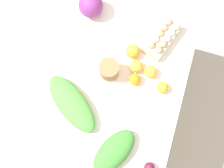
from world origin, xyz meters
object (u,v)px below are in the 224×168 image
at_px(egg_carton, 163,37).
at_px(orange_0, 135,79).
at_px(cabbage_purple, 91,6).
at_px(greens_bunch_kale, 72,104).
at_px(orange_3, 162,87).
at_px(orange_4, 133,51).
at_px(paper_bag, 109,70).
at_px(beet_root, 149,168).
at_px(orange_1, 150,72).
at_px(orange_2, 136,66).
at_px(greens_bunch_chard, 114,151).

distance_m(egg_carton, orange_0, 0.30).
bearing_deg(cabbage_purple, greens_bunch_kale, -173.60).
height_order(orange_3, orange_4, orange_4).
bearing_deg(paper_bag, orange_3, -91.86).
relative_size(orange_0, orange_4, 0.83).
bearing_deg(orange_0, cabbage_purple, 46.29).
distance_m(beet_root, orange_0, 0.50).
bearing_deg(orange_3, paper_bag, 88.14).
xyz_separation_m(orange_0, orange_1, (0.07, -0.07, 0.00)).
distance_m(egg_carton, orange_3, 0.30).
bearing_deg(orange_0, orange_2, 8.45).
bearing_deg(orange_4, orange_3, -126.18).
xyz_separation_m(paper_bag, orange_4, (0.15, -0.10, -0.02)).
bearing_deg(orange_4, orange_2, -152.20).
bearing_deg(orange_0, greens_bunch_kale, 127.96).
bearing_deg(orange_2, egg_carton, -25.98).
distance_m(greens_bunch_kale, orange_0, 0.38).
height_order(orange_0, orange_2, orange_2).
height_order(cabbage_purple, beet_root, cabbage_purple).
xyz_separation_m(paper_bag, orange_2, (0.07, -0.14, -0.02)).
distance_m(cabbage_purple, orange_3, 0.64).
bearing_deg(orange_0, egg_carton, -17.52).
bearing_deg(greens_bunch_chard, egg_carton, -7.47).
bearing_deg(orange_2, beet_root, -157.55).
bearing_deg(greens_bunch_chard, orange_1, -8.91).
xyz_separation_m(beet_root, orange_3, (0.45, 0.04, 0.00)).
height_order(egg_carton, orange_4, egg_carton).
distance_m(paper_bag, orange_1, 0.24).
distance_m(greens_bunch_kale, orange_1, 0.49).
distance_m(beet_root, orange_2, 0.57).
bearing_deg(orange_3, orange_4, 53.82).
bearing_deg(orange_4, cabbage_purple, 58.44).
distance_m(orange_1, orange_3, 0.11).
xyz_separation_m(egg_carton, orange_2, (-0.21, 0.10, -0.01)).
bearing_deg(cabbage_purple, greens_bunch_chard, -154.66).
xyz_separation_m(orange_0, orange_2, (0.08, 0.01, 0.00)).
xyz_separation_m(beet_root, orange_1, (0.52, 0.13, 0.01)).
relative_size(cabbage_purple, orange_2, 1.97).
xyz_separation_m(cabbage_purple, greens_bunch_chard, (-0.77, -0.37, -0.03)).
bearing_deg(orange_3, orange_1, 51.91).
xyz_separation_m(orange_0, orange_3, (-0.00, -0.16, -0.00)).
relative_size(paper_bag, beet_root, 2.01).
bearing_deg(greens_bunch_chard, greens_bunch_kale, 58.29).
distance_m(greens_bunch_chard, orange_0, 0.42).
bearing_deg(beet_root, cabbage_purple, 35.62).
relative_size(egg_carton, orange_4, 3.37).
xyz_separation_m(beet_root, orange_2, (0.53, 0.22, 0.01)).
height_order(paper_bag, beet_root, paper_bag).
relative_size(cabbage_purple, greens_bunch_kale, 0.38).
xyz_separation_m(cabbage_purple, beet_root, (-0.80, -0.57, -0.04)).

